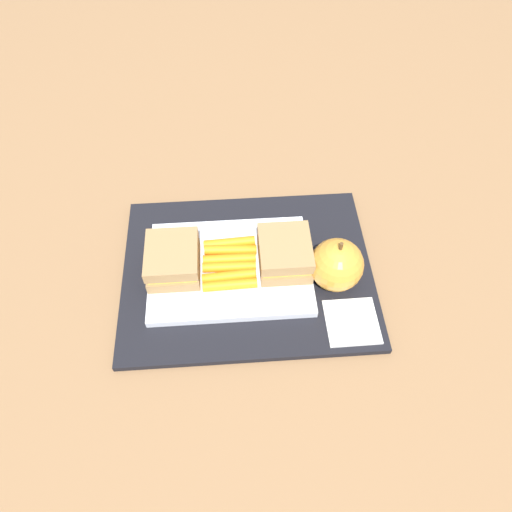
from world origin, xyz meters
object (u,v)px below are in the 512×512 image
apple (337,265)px  paper_napkin (352,322)px  sandwich_half_right (285,254)px  sandwich_half_left (173,260)px  food_tray (230,268)px  carrot_sticks_bundle (230,263)px

apple → paper_napkin: size_ratio=1.22×
sandwich_half_right → paper_napkin: sandwich_half_right is taller
sandwich_half_right → paper_napkin: size_ratio=1.14×
sandwich_half_right → apple: size_ratio=0.94×
sandwich_half_left → sandwich_half_right: bearing=0.0°
sandwich_half_left → paper_napkin: (0.24, -0.10, -0.03)m
sandwich_half_right → paper_napkin: (0.08, -0.10, -0.03)m
sandwich_half_left → food_tray: bearing=0.0°
food_tray → paper_napkin: (0.16, -0.10, -0.00)m
carrot_sticks_bundle → paper_napkin: (0.16, -0.10, -0.02)m
sandwich_half_left → apple: 0.23m
food_tray → carrot_sticks_bundle: (-0.00, -0.00, 0.01)m
carrot_sticks_bundle → apple: bearing=-10.2°
food_tray → paper_napkin: size_ratio=3.29×
food_tray → sandwich_half_right: 0.08m
sandwich_half_left → paper_napkin: bearing=-21.9°
sandwich_half_left → carrot_sticks_bundle: sandwich_half_left is taller
food_tray → apple: bearing=-10.2°
apple → carrot_sticks_bundle: bearing=169.8°
food_tray → sandwich_half_right: bearing=0.0°
sandwich_half_left → carrot_sticks_bundle: (0.08, -0.00, -0.02)m
sandwich_half_left → sandwich_half_right: (0.16, 0.00, 0.00)m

